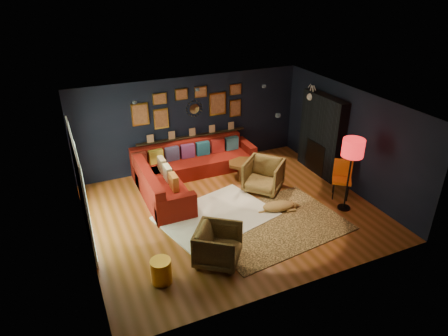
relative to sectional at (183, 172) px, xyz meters
name	(u,v)px	position (x,y,z in m)	size (l,w,h in m)	color
floor	(232,211)	(0.61, -1.81, -0.32)	(6.50, 6.50, 0.00)	brown
room_walls	(233,150)	(0.61, -1.81, 1.27)	(6.50, 6.50, 6.50)	black
sectional	(183,172)	(0.00, 0.00, 0.00)	(3.41, 2.69, 0.86)	maroon
ledge	(192,136)	(0.61, 0.87, 0.60)	(3.20, 0.12, 0.04)	black
gallery_wall	(190,106)	(0.60, 0.91, 1.48)	(3.15, 0.04, 1.02)	gold
sunburst_mirror	(194,109)	(0.71, 0.91, 1.38)	(0.47, 0.16, 0.47)	silver
fireplace	(321,138)	(3.71, -0.91, 0.70)	(0.31, 1.60, 2.20)	black
deer_head	(316,96)	(3.75, -0.41, 1.73)	(0.50, 0.28, 0.45)	white
sliding_door	(81,186)	(-2.60, -1.21, 0.78)	(0.06, 2.80, 2.20)	white
ceiling_spots	(218,97)	(0.61, -1.01, 2.24)	(3.30, 2.50, 0.06)	black
shag_rug	(216,216)	(0.18, -1.88, -0.31)	(2.50, 1.82, 0.03)	white
leopard_rug	(274,224)	(1.24, -2.70, -0.31)	(3.07, 2.19, 0.02)	tan
coffee_table	(244,165)	(1.61, -0.42, 0.07)	(0.95, 0.74, 0.45)	#583112
pouf	(175,208)	(-0.69, -1.47, -0.10)	(0.59, 0.59, 0.39)	maroon
armchair_left	(218,244)	(-0.40, -3.34, 0.10)	(0.83, 0.77, 0.85)	#B78B42
armchair_right	(264,174)	(1.77, -1.21, 0.13)	(0.89, 0.83, 0.91)	#B78B42
gold_stool	(161,271)	(-1.57, -3.43, -0.08)	(0.38, 0.38, 0.48)	gold
orange_chair	(342,175)	(3.42, -2.24, 0.24)	(0.64, 0.64, 0.96)	black
floor_lamp	(353,151)	(3.11, -2.79, 1.20)	(0.49, 0.49, 1.79)	black
dog	(279,204)	(1.61, -2.25, -0.14)	(1.04, 0.51, 0.33)	tan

